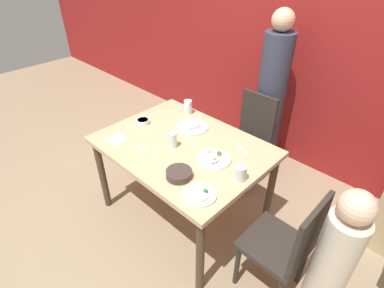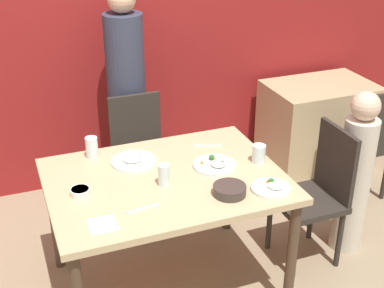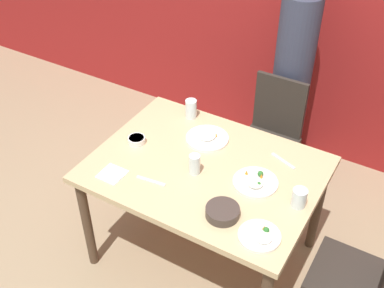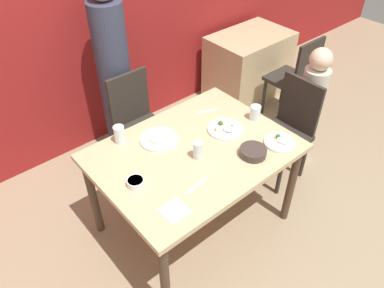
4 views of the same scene
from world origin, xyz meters
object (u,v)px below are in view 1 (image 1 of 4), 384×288
object	(u,v)px
person_adult	(270,101)
bowl_curry	(179,174)
plate_rice_adult	(192,127)
chair_adult_spot	(249,137)
chair_child_spot	(286,245)
glass_water_tall	(173,140)
person_child	(330,267)

from	to	relation	value
person_adult	bowl_curry	size ratio (longest dim) A/B	9.18
person_adult	plate_rice_adult	bearing A→B (deg)	-102.70
chair_adult_spot	chair_child_spot	xyz separation A→B (m)	(0.92, -0.89, 0.00)
person_adult	bowl_curry	bearing A→B (deg)	-82.93
glass_water_tall	bowl_curry	bearing A→B (deg)	-36.47
chair_adult_spot	chair_child_spot	size ratio (longest dim) A/B	1.00
person_child	plate_rice_adult	world-z (taller)	person_child
person_adult	glass_water_tall	world-z (taller)	person_adult
chair_child_spot	plate_rice_adult	distance (m)	1.19
chair_adult_spot	bowl_curry	distance (m)	1.18
chair_child_spot	person_adult	size ratio (longest dim) A/B	0.56
person_adult	glass_water_tall	xyz separation A→B (m)	(-0.12, -1.22, 0.06)
chair_adult_spot	person_child	world-z (taller)	person_child
chair_adult_spot	chair_child_spot	bearing A→B (deg)	-44.22
chair_child_spot	person_adult	distance (m)	1.54
person_adult	glass_water_tall	size ratio (longest dim) A/B	13.17
person_adult	person_child	xyz separation A→B (m)	(1.19, -1.20, -0.23)
chair_child_spot	person_child	bearing A→B (deg)	90.00
plate_rice_adult	chair_adult_spot	bearing A→B (deg)	71.12
chair_child_spot	chair_adult_spot	bearing A→B (deg)	-134.22
person_child	glass_water_tall	world-z (taller)	person_child
chair_child_spot	glass_water_tall	world-z (taller)	chair_child_spot
chair_adult_spot	plate_rice_adult	bearing A→B (deg)	-108.88
person_child	bowl_curry	xyz separation A→B (m)	(-1.01, -0.24, 0.26)
chair_adult_spot	person_adult	distance (m)	0.42
person_child	plate_rice_adult	bearing A→B (deg)	168.24
person_child	chair_child_spot	bearing A→B (deg)	-180.00
chair_child_spot	bowl_curry	xyz separation A→B (m)	(-0.74, -0.24, 0.31)
chair_adult_spot	bowl_curry	xyz separation A→B (m)	(0.18, -1.13, 0.31)
bowl_curry	plate_rice_adult	distance (m)	0.65
chair_adult_spot	glass_water_tall	world-z (taller)	chair_adult_spot
chair_child_spot	person_adult	bearing A→B (deg)	-142.69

